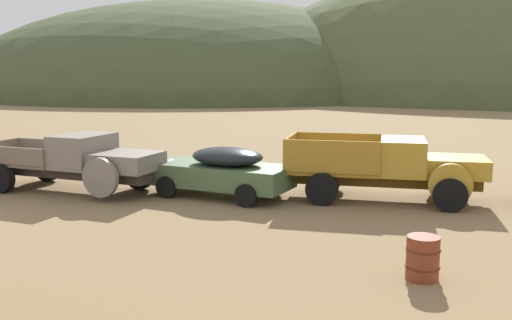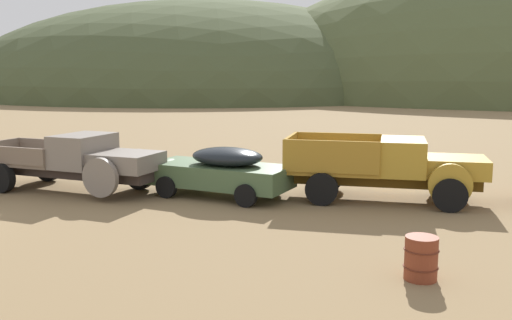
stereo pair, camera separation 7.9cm
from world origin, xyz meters
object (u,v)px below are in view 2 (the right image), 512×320
Objects in this scene: truck_primer_gray at (82,161)px; car_weathered_green at (216,170)px; truck_mustard at (397,168)px; oil_drum_spare at (421,258)px.

truck_primer_gray is 4.44m from car_weathered_green.
truck_primer_gray is 1.31× the size of car_weathered_green.
car_weathered_green is 5.55m from truck_mustard.
truck_mustard reaches higher than truck_primer_gray.
car_weathered_green is at bearing 132.17° from oil_drum_spare.
car_weathered_green is at bearing 14.15° from truck_primer_gray.
car_weathered_green is at bearing -173.68° from truck_mustard.
truck_mustard reaches higher than oil_drum_spare.
truck_primer_gray is 11.79m from oil_drum_spare.
car_weathered_green reaches higher than oil_drum_spare.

